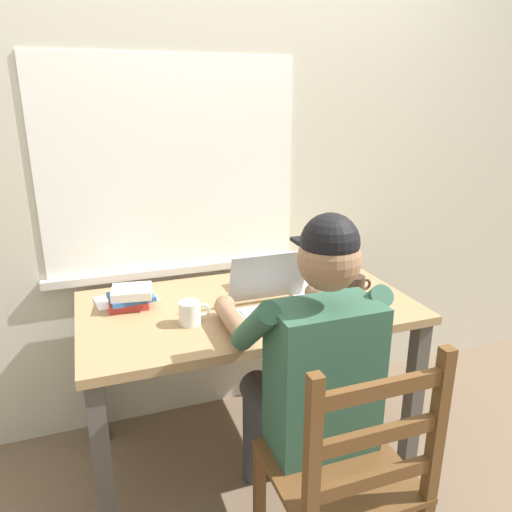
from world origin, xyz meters
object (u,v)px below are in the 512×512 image
(landscape_photo_print, at_px, (308,279))
(computer_mouse, at_px, (342,305))
(book_stack_side, at_px, (261,278))
(wooden_chair, at_px, (347,479))
(coffee_mug_white, at_px, (190,313))
(desk, at_px, (248,325))
(seated_person, at_px, (309,367))
(laptop, at_px, (277,300))
(coffee_mug_dark, at_px, (355,287))
(book_stack_main, at_px, (130,297))

(landscape_photo_print, bearing_deg, computer_mouse, -87.14)
(book_stack_side, bearing_deg, wooden_chair, -92.87)
(wooden_chair, relative_size, coffee_mug_white, 7.90)
(desk, distance_m, wooden_chair, 0.76)
(seated_person, bearing_deg, desk, 98.41)
(computer_mouse, bearing_deg, desk, 151.50)
(laptop, height_order, computer_mouse, laptop)
(seated_person, distance_m, book_stack_side, 0.60)
(wooden_chair, distance_m, coffee_mug_dark, 0.81)
(computer_mouse, xyz_separation_m, book_stack_side, (-0.23, 0.33, 0.03))
(laptop, height_order, coffee_mug_dark, laptop)
(book_stack_main, bearing_deg, laptop, -24.74)
(book_stack_side, bearing_deg, book_stack_main, -178.46)
(wooden_chair, relative_size, computer_mouse, 9.37)
(desk, relative_size, landscape_photo_print, 10.38)
(wooden_chair, height_order, book_stack_side, wooden_chair)
(seated_person, distance_m, landscape_photo_print, 0.69)
(computer_mouse, bearing_deg, book_stack_main, 158.59)
(book_stack_main, xyz_separation_m, book_stack_side, (0.57, 0.02, 0.00))
(desk, height_order, coffee_mug_white, coffee_mug_white)
(coffee_mug_white, bearing_deg, landscape_photo_print, 24.46)
(desk, distance_m, laptop, 0.21)
(book_stack_side, bearing_deg, coffee_mug_white, -146.15)
(seated_person, bearing_deg, book_stack_main, 132.12)
(laptop, xyz_separation_m, computer_mouse, (0.26, -0.06, -0.04))
(wooden_chair, xyz_separation_m, coffee_mug_white, (-0.33, 0.62, 0.33))
(wooden_chair, relative_size, laptop, 2.84)
(coffee_mug_white, distance_m, book_stack_side, 0.45)
(seated_person, xyz_separation_m, computer_mouse, (0.27, 0.27, 0.08))
(laptop, relative_size, book_stack_side, 1.83)
(seated_person, xyz_separation_m, book_stack_main, (-0.52, 0.58, 0.10))
(laptop, bearing_deg, desk, 124.31)
(coffee_mug_dark, bearing_deg, computer_mouse, -141.25)
(seated_person, relative_size, coffee_mug_white, 10.47)
(coffee_mug_white, distance_m, coffee_mug_dark, 0.71)
(desk, height_order, seated_person, seated_person)
(wooden_chair, relative_size, landscape_photo_print, 7.21)
(desk, height_order, wooden_chair, wooden_chair)
(seated_person, relative_size, laptop, 3.76)
(laptop, relative_size, landscape_photo_print, 2.54)
(seated_person, distance_m, computer_mouse, 0.39)
(book_stack_main, bearing_deg, book_stack_side, 1.54)
(seated_person, height_order, book_stack_side, seated_person)
(landscape_photo_print, bearing_deg, seated_person, -108.84)
(book_stack_side, height_order, landscape_photo_print, book_stack_side)
(landscape_photo_print, bearing_deg, desk, -147.65)
(coffee_mug_white, bearing_deg, seated_person, -46.44)
(wooden_chair, height_order, book_stack_main, wooden_chair)
(laptop, distance_m, coffee_mug_white, 0.34)
(seated_person, height_order, wooden_chair, seated_person)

